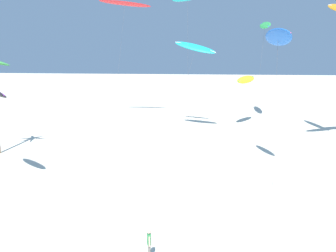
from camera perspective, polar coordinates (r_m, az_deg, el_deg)
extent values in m
cone|color=#33843D|center=(45.30, -22.38, 8.19)|extent=(2.27, 0.77, 0.95)
cone|color=#33843D|center=(46.36, -22.34, 8.10)|extent=(1.75, 2.14, 1.16)
ellipsoid|color=yellow|center=(58.07, 10.88, 6.44)|extent=(3.72, 5.12, 1.46)
ellipsoid|color=green|center=(58.07, 10.88, 6.48)|extent=(3.06, 4.84, 0.86)
cylinder|color=#4C4C51|center=(54.12, 12.64, 2.41)|extent=(2.73, 9.16, 6.52)
ellipsoid|color=blue|center=(35.59, 15.20, 11.95)|extent=(2.46, 4.89, 2.05)
ellipsoid|color=#EA5193|center=(35.59, 15.20, 12.01)|extent=(1.67, 4.88, 1.09)
cylinder|color=#4C4C51|center=(34.86, 14.83, 1.93)|extent=(0.23, 2.37, 11.97)
cylinder|color=#4C4C51|center=(50.07, 2.81, 7.96)|extent=(0.36, 2.36, 16.93)
ellipsoid|color=red|center=(61.99, -6.06, 16.74)|extent=(7.72, 2.18, 1.52)
ellipsoid|color=purple|center=(61.99, -6.06, 16.76)|extent=(7.73, 1.31, 1.15)
cylinder|color=#4C4C51|center=(58.26, -6.90, 8.53)|extent=(0.66, 7.38, 17.20)
ellipsoid|color=#19B2B7|center=(52.06, 3.86, 10.95)|extent=(5.59, 2.66, 2.25)
ellipsoid|color=white|center=(52.06, 3.86, 10.99)|extent=(5.37, 1.93, 1.73)
cylinder|color=#4C4C51|center=(48.77, 2.07, 4.36)|extent=(2.72, 7.46, 10.98)
ellipsoid|color=green|center=(62.34, 13.47, 13.61)|extent=(1.38, 7.54, 1.84)
ellipsoid|color=blue|center=(62.34, 13.47, 13.64)|extent=(0.53, 7.63, 1.21)
cylinder|color=#4C4C51|center=(60.04, 12.69, 6.93)|extent=(1.64, 4.68, 14.08)
cylinder|color=slate|center=(23.27, -2.68, -17.08)|extent=(0.14, 0.14, 0.86)
cylinder|color=slate|center=(23.13, -2.64, -17.28)|extent=(0.14, 0.14, 0.86)
cube|color=#338C4C|center=(22.86, -2.68, -15.59)|extent=(0.27, 0.34, 0.59)
cylinder|color=beige|center=(23.07, -2.73, -15.44)|extent=(0.09, 0.09, 0.56)
cylinder|color=beige|center=(22.69, -2.62, -15.92)|extent=(0.09, 0.09, 0.56)
sphere|color=beige|center=(22.67, -2.69, -14.63)|extent=(0.21, 0.21, 0.21)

